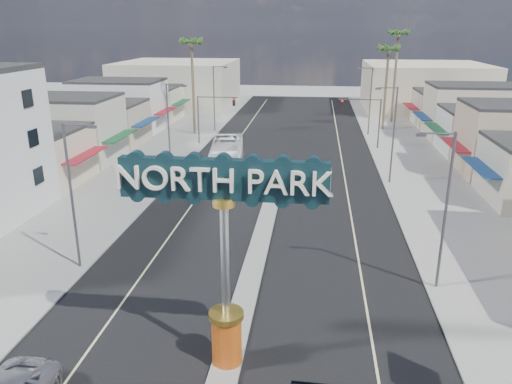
% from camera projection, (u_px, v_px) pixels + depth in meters
% --- Properties ---
extents(ground, '(160.00, 160.00, 0.00)m').
position_uv_depth(ground, '(278.00, 179.00, 48.33)').
color(ground, gray).
rests_on(ground, ground).
extents(road, '(20.00, 120.00, 0.01)m').
position_uv_depth(road, '(278.00, 179.00, 48.33)').
color(road, black).
rests_on(road, ground).
extents(median_island, '(1.30, 30.00, 0.16)m').
position_uv_depth(median_island, '(259.00, 248.00, 33.24)').
color(median_island, gray).
rests_on(median_island, ground).
extents(sidewalk_left, '(8.00, 120.00, 0.12)m').
position_uv_depth(sidewalk_left, '(138.00, 174.00, 49.90)').
color(sidewalk_left, gray).
rests_on(sidewalk_left, ground).
extents(sidewalk_right, '(8.00, 120.00, 0.12)m').
position_uv_depth(sidewalk_right, '(426.00, 184.00, 46.72)').
color(sidewalk_right, gray).
rests_on(sidewalk_right, ground).
extents(storefront_row_left, '(12.00, 42.00, 6.00)m').
position_uv_depth(storefront_row_left, '(95.00, 120.00, 62.35)').
color(storefront_row_left, beige).
rests_on(storefront_row_left, ground).
extents(storefront_row_right, '(12.00, 42.00, 6.00)m').
position_uv_depth(storefront_row_right, '(496.00, 129.00, 56.90)').
color(storefront_row_right, '#B7B29E').
rests_on(storefront_row_right, ground).
extents(backdrop_far_left, '(20.00, 20.00, 8.00)m').
position_uv_depth(backdrop_far_left, '(178.00, 84.00, 91.94)').
color(backdrop_far_left, '#B7B29E').
rests_on(backdrop_far_left, ground).
extents(backdrop_far_right, '(20.00, 20.00, 8.00)m').
position_uv_depth(backdrop_far_right, '(424.00, 87.00, 86.94)').
color(backdrop_far_right, beige).
rests_on(backdrop_far_right, ground).
extents(gateway_sign, '(8.20, 1.50, 9.15)m').
position_uv_depth(gateway_sign, '(225.00, 241.00, 20.07)').
color(gateway_sign, red).
rests_on(gateway_sign, median_island).
extents(traffic_signal_left, '(5.09, 0.45, 6.00)m').
position_uv_depth(traffic_signal_left, '(212.00, 110.00, 61.20)').
color(traffic_signal_left, '#47474C').
rests_on(traffic_signal_left, ground).
extents(traffic_signal_right, '(5.09, 0.45, 6.00)m').
position_uv_depth(traffic_signal_right, '(364.00, 113.00, 59.11)').
color(traffic_signal_right, '#47474C').
rests_on(traffic_signal_right, ground).
extents(streetlight_l_near, '(2.03, 0.22, 9.00)m').
position_uv_depth(streetlight_l_near, '(73.00, 190.00, 29.08)').
color(streetlight_l_near, '#47474C').
rests_on(streetlight_l_near, ground).
extents(streetlight_l_mid, '(2.03, 0.22, 9.00)m').
position_uv_depth(streetlight_l_mid, '(170.00, 125.00, 47.91)').
color(streetlight_l_mid, '#47474C').
rests_on(streetlight_l_mid, ground).
extents(streetlight_l_far, '(2.03, 0.22, 9.00)m').
position_uv_depth(streetlight_l_far, '(215.00, 95.00, 68.63)').
color(streetlight_l_far, '#47474C').
rests_on(streetlight_l_far, ground).
extents(streetlight_r_near, '(2.03, 0.22, 9.00)m').
position_uv_depth(streetlight_r_near, '(443.00, 204.00, 26.71)').
color(streetlight_r_near, '#47474C').
rests_on(streetlight_r_near, ground).
extents(streetlight_r_mid, '(2.03, 0.22, 9.00)m').
position_uv_depth(streetlight_r_mid, '(392.00, 130.00, 45.54)').
color(streetlight_r_mid, '#47474C').
rests_on(streetlight_r_mid, ground).
extents(streetlight_r_far, '(2.03, 0.22, 9.00)m').
position_uv_depth(streetlight_r_far, '(369.00, 98.00, 66.26)').
color(streetlight_r_far, '#47474C').
rests_on(streetlight_r_far, ground).
extents(palm_left_far, '(2.60, 2.60, 13.10)m').
position_uv_depth(palm_left_far, '(192.00, 47.00, 65.00)').
color(palm_left_far, brown).
rests_on(palm_left_far, ground).
extents(palm_right_mid, '(2.60, 2.60, 12.10)m').
position_uv_depth(palm_right_mid, '(389.00, 53.00, 67.98)').
color(palm_right_mid, brown).
rests_on(palm_right_mid, ground).
extents(palm_right_far, '(2.60, 2.60, 14.10)m').
position_uv_depth(palm_right_far, '(398.00, 38.00, 72.84)').
color(palm_right_far, brown).
rests_on(palm_right_far, ground).
extents(car_parked_left, '(2.27, 4.79, 1.58)m').
position_uv_depth(car_parked_left, '(227.00, 162.00, 51.57)').
color(car_parked_left, slate).
rests_on(car_parked_left, ground).
extents(city_bus, '(4.55, 12.96, 3.53)m').
position_uv_depth(city_bus, '(226.00, 162.00, 47.86)').
color(city_bus, white).
rests_on(city_bus, ground).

